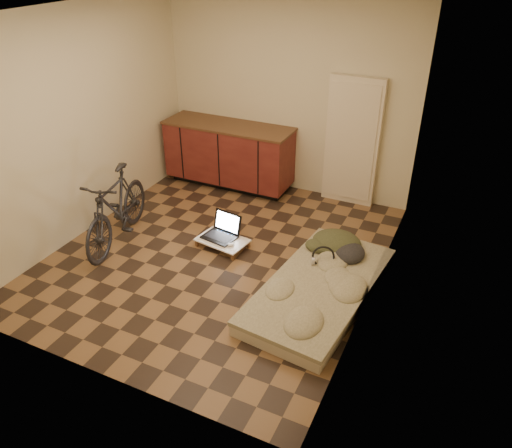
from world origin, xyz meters
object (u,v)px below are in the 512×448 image
at_px(bicycle, 116,205).
at_px(futon, 320,289).
at_px(lap_desk, 222,240).
at_px(laptop, 222,232).

bearing_deg(bicycle, futon, -12.18).
relative_size(bicycle, lap_desk, 2.41).
relative_size(bicycle, futon, 0.75).
xyz_separation_m(futon, laptop, (-1.38, 0.46, 0.06)).
distance_m(lap_desk, laptop, 0.11).
relative_size(lap_desk, laptop, 1.47).
height_order(futon, laptop, laptop).
bearing_deg(lap_desk, bicycle, -152.35).
relative_size(futon, laptop, 4.77).
distance_m(bicycle, laptop, 1.27).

